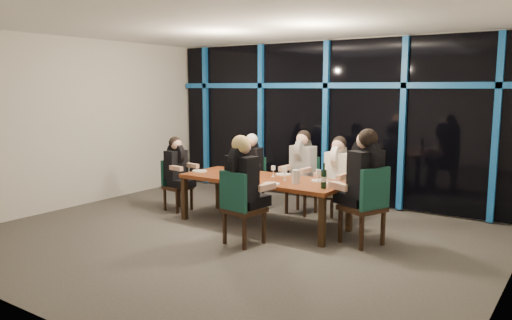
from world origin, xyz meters
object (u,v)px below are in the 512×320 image
(diner_far_right, at_px, (337,167))
(water_pitcher, at_px, (296,177))
(dining_table, at_px, (263,182))
(diner_far_mid, at_px, (302,160))
(wine_bottle, at_px, (324,179))
(diner_near_mid, at_px, (244,174))
(chair_far_mid, at_px, (304,182))
(diner_end_right, at_px, (364,170))
(chair_end_left, at_px, (175,182))
(diner_end_left, at_px, (177,163))
(chair_far_left, at_px, (252,179))
(chair_far_right, at_px, (339,189))
(chair_end_right, at_px, (368,202))
(chair_near_mid, at_px, (239,204))
(diner_far_left, at_px, (250,160))

(diner_far_right, bearing_deg, water_pitcher, -99.77)
(dining_table, bearing_deg, diner_far_mid, 82.06)
(diner_far_mid, distance_m, wine_bottle, 1.53)
(dining_table, distance_m, diner_far_right, 1.19)
(diner_near_mid, bearing_deg, chair_far_mid, -76.52)
(diner_far_mid, bearing_deg, diner_end_right, -31.24)
(chair_end_left, bearing_deg, dining_table, -82.25)
(diner_far_right, relative_size, diner_end_left, 1.06)
(chair_far_left, xyz_separation_m, wine_bottle, (1.96, -1.09, 0.38))
(chair_far_right, distance_m, wine_bottle, 1.16)
(chair_end_right, relative_size, diner_end_right, 1.03)
(chair_far_mid, relative_size, chair_end_left, 1.10)
(chair_end_right, distance_m, diner_far_mid, 1.92)
(chair_far_left, relative_size, diner_near_mid, 0.90)
(chair_near_mid, bearing_deg, diner_far_right, -99.04)
(chair_end_right, height_order, chair_near_mid, chair_end_right)
(chair_near_mid, xyz_separation_m, wine_bottle, (0.84, 0.81, 0.31))
(wine_bottle, bearing_deg, diner_near_mid, -138.72)
(diner_end_left, distance_m, wine_bottle, 2.88)
(diner_end_right, bearing_deg, diner_far_right, -114.60)
(diner_far_mid, height_order, diner_end_right, diner_end_right)
(dining_table, distance_m, chair_far_left, 1.23)
(water_pitcher, bearing_deg, chair_end_right, 21.27)
(chair_far_right, relative_size, diner_end_left, 1.09)
(chair_far_right, bearing_deg, diner_far_mid, 175.39)
(dining_table, bearing_deg, chair_far_right, 45.06)
(chair_far_right, bearing_deg, chair_far_mid, 169.15)
(dining_table, xyz_separation_m, diner_end_left, (-1.75, -0.06, 0.16))
(wine_bottle, bearing_deg, diner_far_right, 104.87)
(chair_far_right, xyz_separation_m, diner_end_left, (-2.62, -0.93, 0.32))
(wine_bottle, bearing_deg, chair_end_left, 177.08)
(dining_table, bearing_deg, chair_far_mid, 82.50)
(diner_far_left, distance_m, diner_far_mid, 0.97)
(diner_far_mid, height_order, water_pitcher, diner_far_mid)
(diner_end_right, xyz_separation_m, water_pitcher, (-0.97, -0.12, -0.18))
(diner_far_right, height_order, wine_bottle, diner_far_right)
(diner_near_mid, distance_m, wine_bottle, 1.11)
(chair_far_left, bearing_deg, chair_far_mid, 4.07)
(wine_bottle, bearing_deg, diner_far_mid, 130.60)
(chair_far_mid, xyz_separation_m, diner_end_right, (1.50, -1.08, 0.49))
(water_pitcher, bearing_deg, diner_end_right, 23.71)
(diner_far_left, distance_m, diner_end_right, 2.60)
(diner_near_mid, height_order, wine_bottle, diner_near_mid)
(dining_table, relative_size, chair_far_right, 2.78)
(diner_near_mid, bearing_deg, dining_table, -63.25)
(chair_end_left, distance_m, diner_far_left, 1.37)
(chair_far_mid, distance_m, wine_bottle, 1.63)
(water_pitcher, bearing_deg, diner_far_left, 163.45)
(chair_end_right, xyz_separation_m, diner_far_left, (-2.54, 0.88, 0.26))
(chair_near_mid, bearing_deg, diner_far_mid, -76.81)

